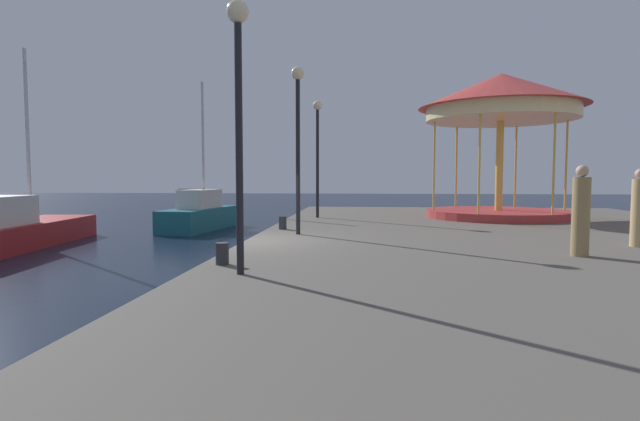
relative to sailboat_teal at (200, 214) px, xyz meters
The scene contains 12 objects.
ground_plane 10.62m from the sailboat_teal, 65.09° to the right, with size 120.00×120.00×0.00m, color black.
quay_dock 15.52m from the sailboat_teal, 38.26° to the right, with size 15.45×28.67×0.80m, color #5B564F.
sailboat_teal is the anchor object (origin of this frame).
sailboat_red 7.67m from the sailboat_teal, 124.00° to the right, with size 2.84×7.36×6.88m.
carousel 13.53m from the sailboat_teal, ahead, with size 6.33×6.33×5.60m.
lamp_post_near_edge 15.25m from the sailboat_teal, 68.70° to the right, with size 0.36×0.36×4.39m.
lamp_post_mid_promenade 10.42m from the sailboat_teal, 55.57° to the right, with size 0.36×0.36×4.61m.
lamp_post_far_end 6.89m from the sailboat_teal, 23.57° to the right, with size 0.36×0.36×4.56m.
bollard_south 13.94m from the sailboat_teal, 69.56° to the right, with size 0.24×0.24×0.40m, color #2D2D33.
bollard_north 8.51m from the sailboat_teal, 54.38° to the right, with size 0.24×0.24×0.40m, color #2D2D33.
person_mid_promenade 16.47m from the sailboat_teal, 44.22° to the right, with size 0.34×0.34×1.83m.
person_far_corner 16.95m from the sailboat_teal, 35.93° to the right, with size 0.34×0.34×1.79m.
Camera 1 is at (2.98, -12.17, 2.39)m, focal length 27.73 mm.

